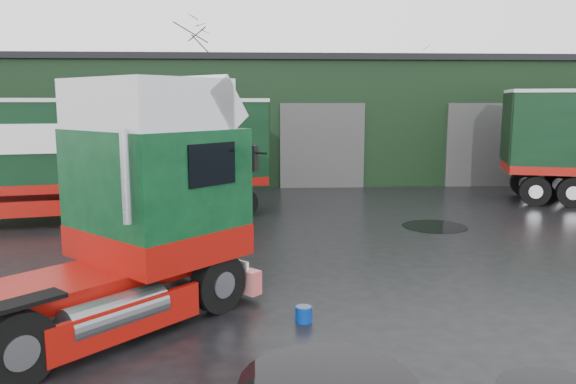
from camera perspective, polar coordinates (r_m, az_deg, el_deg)
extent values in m
plane|color=black|center=(13.22, 1.77, -8.79)|extent=(100.00, 100.00, 0.00)
cube|color=black|center=(32.69, 2.28, 7.29)|extent=(32.00, 12.00, 6.00)
cube|color=black|center=(32.74, 2.31, 12.81)|extent=(32.40, 12.40, 0.30)
cylinder|color=navy|center=(10.71, 1.61, -12.33)|extent=(0.38, 0.38, 0.30)
cylinder|color=black|center=(8.72, 4.12, -18.67)|extent=(2.66, 2.66, 0.01)
cylinder|color=black|center=(19.14, 14.68, -3.40)|extent=(2.13, 2.13, 0.01)
cylinder|color=black|center=(13.13, -18.31, -9.36)|extent=(2.08, 2.08, 0.01)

